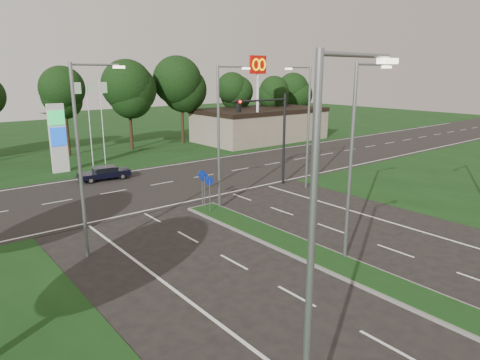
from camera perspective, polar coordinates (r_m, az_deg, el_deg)
ground at (r=17.90m, az=28.04°, el=-16.23°), size 160.00×160.00×0.00m
verge_far at (r=62.79m, az=-24.99°, el=5.00°), size 160.00×50.00×0.02m
cross_road at (r=34.02m, az=-11.84°, el=-0.73°), size 160.00×12.00×0.02m
median_kerb at (r=19.47m, az=17.04°, el=-12.41°), size 2.00×26.00×0.12m
commercial_building at (r=55.77m, az=2.72°, el=7.39°), size 16.00×9.00×4.00m
streetlight_median_near at (r=19.77m, az=14.96°, el=3.52°), size 2.53×0.22×9.00m
streetlight_median_far at (r=26.83m, az=-2.54°, el=6.68°), size 2.53×0.22×9.00m
streetlight_left_near at (r=9.13m, az=10.34°, el=-8.54°), size 2.53×0.22×9.00m
streetlight_left_far at (r=20.77m, az=-20.22°, el=3.62°), size 2.53×0.22×9.00m
streetlight_right_far at (r=32.03m, az=8.87°, el=7.75°), size 2.53×0.22×9.00m
traffic_signal at (r=32.34m, az=4.27°, el=7.17°), size 5.10×0.42×7.00m
median_signs at (r=27.22m, az=-4.65°, el=-0.46°), size 1.16×1.76×2.38m
gas_pylon at (r=40.37m, az=-22.85°, el=5.41°), size 5.80×1.26×8.00m
mcdonalds_sign at (r=49.72m, az=2.41°, el=13.48°), size 2.20×0.47×10.40m
treeline_far at (r=47.76m, az=-21.13°, el=11.15°), size 6.00×6.00×9.90m
navy_sedan at (r=36.63m, az=-17.64°, el=0.91°), size 4.12×2.03×1.09m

